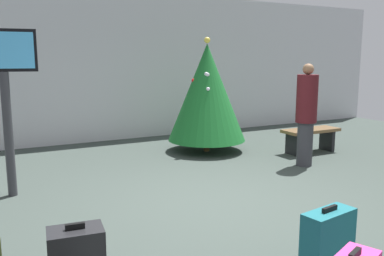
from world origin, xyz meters
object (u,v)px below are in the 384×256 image
(flight_info_kiosk, at_px, (4,82))
(suitcase_7, at_px, (327,246))
(traveller_1, at_px, (306,113))
(waiting_bench, at_px, (311,135))
(holiday_tree, at_px, (207,92))

(flight_info_kiosk, distance_m, suitcase_7, 4.38)
(flight_info_kiosk, xyz_separation_m, suitcase_7, (2.17, -3.60, -1.24))
(flight_info_kiosk, height_order, suitcase_7, flight_info_kiosk)
(traveller_1, bearing_deg, waiting_bench, 41.00)
(flight_info_kiosk, bearing_deg, suitcase_7, -58.92)
(suitcase_7, bearing_deg, holiday_tree, 71.99)
(holiday_tree, distance_m, traveller_1, 2.04)
(flight_info_kiosk, distance_m, traveller_1, 4.75)
(suitcase_7, bearing_deg, flight_info_kiosk, 121.08)
(holiday_tree, height_order, suitcase_7, holiday_tree)
(holiday_tree, xyz_separation_m, flight_info_kiosk, (-3.71, -1.15, 0.36))
(waiting_bench, bearing_deg, suitcase_7, -132.06)
(traveller_1, xyz_separation_m, suitcase_7, (-2.49, -2.96, -0.62))
(flight_info_kiosk, relative_size, waiting_bench, 1.86)
(holiday_tree, xyz_separation_m, traveller_1, (0.95, -1.79, -0.26))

